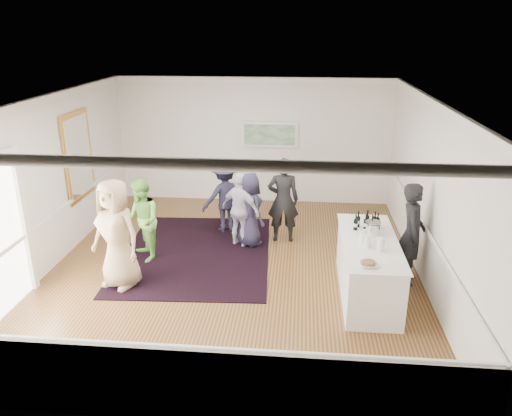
# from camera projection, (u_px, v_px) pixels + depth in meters

# --- Properties ---
(floor) EXTENTS (8.00, 8.00, 0.00)m
(floor) POSITION_uv_depth(u_px,v_px,m) (234.00, 268.00, 9.60)
(floor) COLOR brown
(floor) RESTS_ON ground
(ceiling) EXTENTS (7.00, 8.00, 0.02)m
(ceiling) POSITION_uv_depth(u_px,v_px,m) (231.00, 99.00, 8.50)
(ceiling) COLOR white
(ceiling) RESTS_ON wall_back
(wall_left) EXTENTS (0.02, 8.00, 3.20)m
(wall_left) POSITION_uv_depth(u_px,v_px,m) (48.00, 183.00, 9.35)
(wall_left) COLOR white
(wall_left) RESTS_ON floor
(wall_right) EXTENTS (0.02, 8.00, 3.20)m
(wall_right) POSITION_uv_depth(u_px,v_px,m) (430.00, 194.00, 8.75)
(wall_right) COLOR white
(wall_right) RESTS_ON floor
(wall_back) EXTENTS (7.00, 0.02, 3.20)m
(wall_back) POSITION_uv_depth(u_px,v_px,m) (254.00, 141.00, 12.79)
(wall_back) COLOR white
(wall_back) RESTS_ON floor
(wall_front) EXTENTS (7.00, 0.02, 3.20)m
(wall_front) POSITION_uv_depth(u_px,v_px,m) (182.00, 304.00, 5.31)
(wall_front) COLOR white
(wall_front) RESTS_ON floor
(wainscoting) EXTENTS (7.00, 8.00, 1.00)m
(wainscoting) POSITION_uv_depth(u_px,v_px,m) (234.00, 244.00, 9.43)
(wainscoting) COLOR white
(wainscoting) RESTS_ON floor
(mirror) EXTENTS (0.05, 1.25, 1.85)m
(mirror) POSITION_uv_depth(u_px,v_px,m) (79.00, 156.00, 10.49)
(mirror) COLOR gold
(mirror) RESTS_ON wall_left
(landscape_painting) EXTENTS (1.44, 0.06, 0.66)m
(landscape_painting) POSITION_uv_depth(u_px,v_px,m) (269.00, 135.00, 12.64)
(landscape_painting) COLOR white
(landscape_painting) RESTS_ON wall_back
(area_rug) EXTENTS (3.14, 4.01, 0.02)m
(area_rug) POSITION_uv_depth(u_px,v_px,m) (196.00, 253.00, 10.21)
(area_rug) COLOR black
(area_rug) RESTS_ON floor
(serving_table) EXTENTS (0.93, 2.46, 1.00)m
(serving_table) POSITION_uv_depth(u_px,v_px,m) (368.00, 267.00, 8.52)
(serving_table) COLOR white
(serving_table) RESTS_ON floor
(bartender) EXTENTS (0.55, 0.74, 1.87)m
(bartender) POSITION_uv_depth(u_px,v_px,m) (412.00, 234.00, 8.78)
(bartender) COLOR black
(bartender) RESTS_ON floor
(guest_tan) EXTENTS (1.13, 0.94, 1.98)m
(guest_tan) POSITION_uv_depth(u_px,v_px,m) (116.00, 234.00, 8.63)
(guest_tan) COLOR tan
(guest_tan) RESTS_ON floor
(guest_green) EXTENTS (0.95, 1.01, 1.64)m
(guest_green) POSITION_uv_depth(u_px,v_px,m) (142.00, 220.00, 9.68)
(guest_green) COLOR #78C74F
(guest_green) RESTS_ON floor
(guest_lilac) EXTENTS (0.99, 0.80, 1.57)m
(guest_lilac) POSITION_uv_depth(u_px,v_px,m) (241.00, 210.00, 10.33)
(guest_lilac) COLOR silver
(guest_lilac) RESTS_ON floor
(guest_dark_a) EXTENTS (1.21, 1.06, 1.63)m
(guest_dark_a) POSITION_uv_depth(u_px,v_px,m) (225.00, 196.00, 11.07)
(guest_dark_a) COLOR #222137
(guest_dark_a) RESTS_ON floor
(guest_dark_b) EXTENTS (0.70, 0.48, 1.83)m
(guest_dark_b) POSITION_uv_depth(u_px,v_px,m) (283.00, 200.00, 10.52)
(guest_dark_b) COLOR black
(guest_dark_b) RESTS_ON floor
(guest_navy) EXTENTS (0.87, 0.91, 1.57)m
(guest_navy) POSITION_uv_depth(u_px,v_px,m) (250.00, 209.00, 10.37)
(guest_navy) COLOR #222137
(guest_navy) RESTS_ON floor
(wine_bottles) EXTENTS (0.47, 0.31, 0.31)m
(wine_bottles) POSITION_uv_depth(u_px,v_px,m) (367.00, 220.00, 8.80)
(wine_bottles) COLOR black
(wine_bottles) RESTS_ON serving_table
(juice_pitchers) EXTENTS (0.37, 0.39, 0.24)m
(juice_pitchers) POSITION_uv_depth(u_px,v_px,m) (371.00, 240.00, 8.08)
(juice_pitchers) COLOR #6BBF44
(juice_pitchers) RESTS_ON serving_table
(ice_bucket) EXTENTS (0.26, 0.26, 0.25)m
(ice_bucket) POSITION_uv_depth(u_px,v_px,m) (373.00, 229.00, 8.53)
(ice_bucket) COLOR silver
(ice_bucket) RESTS_ON serving_table
(nut_bowl) EXTENTS (0.28, 0.28, 0.07)m
(nut_bowl) POSITION_uv_depth(u_px,v_px,m) (369.00, 264.00, 7.45)
(nut_bowl) COLOR white
(nut_bowl) RESTS_ON serving_table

